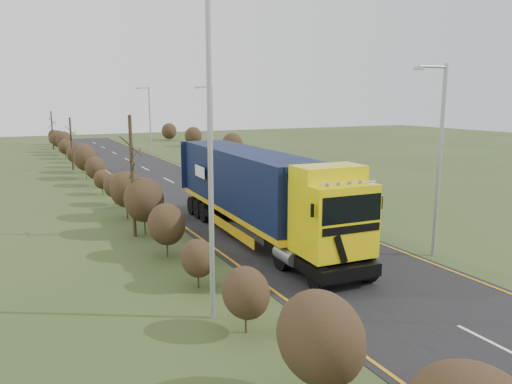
{
  "coord_description": "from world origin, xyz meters",
  "views": [
    {
      "loc": [
        -11.8,
        -20.45,
        6.84
      ],
      "look_at": [
        0.17,
        3.73,
        1.76
      ],
      "focal_mm": 35.0,
      "sensor_mm": 36.0,
      "label": 1
    }
  ],
  "objects": [
    {
      "name": "streetlight_far",
      "position": [
        4.5,
        43.34,
        4.53
      ],
      "size": [
        1.76,
        0.18,
        8.26
      ],
      "color": "#96999C",
      "rests_on": "ground"
    },
    {
      "name": "car_red_hatchback",
      "position": [
        4.8,
        20.29,
        0.67
      ],
      "size": [
        1.99,
        4.07,
        1.33
      ],
      "primitive_type": "imported",
      "rotation": [
        0.0,
        0.0,
        3.25
      ],
      "color": "maroon",
      "rests_on": "ground"
    },
    {
      "name": "road",
      "position": [
        0.0,
        10.0,
        0.01
      ],
      "size": [
        8.0,
        120.0,
        0.02
      ],
      "primitive_type": "cube",
      "color": "black",
      "rests_on": "ground"
    },
    {
      "name": "left_pole",
      "position": [
        -6.47,
        -6.61,
        5.66
      ],
      "size": [
        0.16,
        0.16,
        11.31
      ],
      "primitive_type": "cylinder",
      "color": "#96999C",
      "rests_on": "ground"
    },
    {
      "name": "warning_board",
      "position": [
        4.3,
        22.38,
        1.26
      ],
      "size": [
        0.78,
        0.11,
        2.04
      ],
      "color": "#96999C",
      "rests_on": "ground"
    },
    {
      "name": "speed_sign",
      "position": [
        5.6,
        15.28,
        1.53
      ],
      "size": [
        0.61,
        0.1,
        2.2
      ],
      "color": "#96999C",
      "rests_on": "ground"
    },
    {
      "name": "layby",
      "position": [
        6.5,
        20.0,
        0.01
      ],
      "size": [
        6.0,
        18.0,
        0.02
      ],
      "primitive_type": "cube",
      "color": "#2A2825",
      "rests_on": "ground"
    },
    {
      "name": "streetlight_near",
      "position": [
        4.5,
        -4.99,
        4.52
      ],
      "size": [
        1.76,
        0.18,
        8.24
      ],
      "color": "#96999C",
      "rests_on": "ground"
    },
    {
      "name": "hedgerow",
      "position": [
        -6.0,
        7.89,
        1.62
      ],
      "size": [
        2.24,
        102.04,
        6.05
      ],
      "color": "#312215",
      "rests_on": "ground"
    },
    {
      "name": "streetlight_mid",
      "position": [
        5.18,
        23.25,
        4.38
      ],
      "size": [
        1.71,
        0.18,
        7.99
      ],
      "color": "#96999C",
      "rests_on": "ground"
    },
    {
      "name": "lorry",
      "position": [
        -1.22,
        0.86,
        2.49
      ],
      "size": [
        3.17,
        15.83,
        4.38
      ],
      "rotation": [
        0.0,
        0.0,
        -0.04
      ],
      "color": "black",
      "rests_on": "ground"
    },
    {
      "name": "lane_markings",
      "position": [
        0.0,
        9.69,
        0.03
      ],
      "size": [
        7.52,
        116.0,
        0.01
      ],
      "color": "#BF8711",
      "rests_on": "road"
    },
    {
      "name": "ground",
      "position": [
        0.0,
        0.0,
        0.0
      ],
      "size": [
        160.0,
        160.0,
        0.0
      ],
      "primitive_type": "plane",
      "color": "#32431D",
      "rests_on": "ground"
    },
    {
      "name": "car_blue_sedan",
      "position": [
        8.11,
        25.97,
        0.73
      ],
      "size": [
        3.95,
        4.4,
        1.45
      ],
      "primitive_type": "imported",
      "rotation": [
        0.0,
        0.0,
        2.47
      ],
      "color": "#0B163E",
      "rests_on": "ground"
    }
  ]
}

